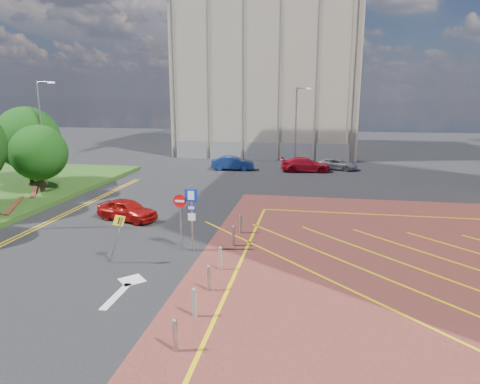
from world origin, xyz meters
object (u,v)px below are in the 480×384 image
(tree_d, at_px, (27,138))
(car_red_back, at_px, (305,165))
(warning_sign, at_px, (117,233))
(tree_c, at_px, (39,153))
(lamp_back, at_px, (297,123))
(car_blue_back, at_px, (233,163))
(sign_cluster, at_px, (187,212))
(car_silver_back, at_px, (337,164))
(car_red_left, at_px, (127,210))
(lamp_left_far, at_px, (42,130))

(tree_d, xyz_separation_m, car_red_back, (21.71, 10.49, -3.19))
(warning_sign, bearing_deg, car_red_back, 73.04)
(tree_c, distance_m, lamp_back, 25.19)
(tree_d, xyz_separation_m, car_blue_back, (14.68, 10.20, -3.19))
(warning_sign, xyz_separation_m, car_red_back, (7.49, 24.56, -0.75))
(sign_cluster, distance_m, car_red_back, 23.07)
(car_silver_back, bearing_deg, car_red_left, 165.89)
(lamp_back, distance_m, car_red_back, 5.93)
(tree_d, distance_m, lamp_left_far, 2.44)
(tree_c, relative_size, car_silver_back, 1.26)
(tree_d, bearing_deg, car_blue_back, 34.80)
(car_blue_back, bearing_deg, lamp_back, -56.00)
(sign_cluster, relative_size, car_red_left, 0.85)
(lamp_left_far, bearing_deg, car_red_left, -34.79)
(tree_d, height_order, lamp_left_far, lamp_left_far)
(tree_c, height_order, car_blue_back, tree_c)
(car_blue_back, xyz_separation_m, car_silver_back, (10.15, 2.07, -0.14))
(tree_c, height_order, car_silver_back, tree_c)
(car_red_left, distance_m, car_silver_back, 23.89)
(car_red_left, relative_size, car_red_back, 0.80)
(tree_d, bearing_deg, tree_c, -45.00)
(car_red_back, bearing_deg, tree_c, 118.96)
(car_red_left, distance_m, car_red_back, 20.76)
(lamp_left_far, xyz_separation_m, sign_cluster, (14.72, -11.02, -2.71))
(lamp_back, relative_size, car_red_left, 2.13)
(sign_cluster, bearing_deg, lamp_left_far, 143.18)
(tree_d, height_order, lamp_back, lamp_back)
(car_blue_back, relative_size, car_red_back, 0.88)
(tree_c, bearing_deg, car_silver_back, 34.99)
(lamp_back, distance_m, car_red_left, 24.66)
(lamp_left_far, relative_size, warning_sign, 3.58)
(lamp_left_far, distance_m, lamp_back, 24.46)
(car_blue_back, bearing_deg, tree_c, 133.38)
(tree_d, bearing_deg, car_red_back, 25.78)
(lamp_left_far, height_order, lamp_back, lamp_left_far)
(lamp_left_far, bearing_deg, warning_sign, -47.11)
(sign_cluster, height_order, car_red_left, sign_cluster)
(lamp_back, height_order, car_red_left, lamp_back)
(lamp_back, bearing_deg, lamp_left_far, -139.14)
(warning_sign, bearing_deg, lamp_left_far, 132.89)
(lamp_left_far, xyz_separation_m, car_silver_back, (22.75, 13.27, -4.12))
(car_red_left, height_order, car_silver_back, car_red_left)
(tree_c, bearing_deg, warning_sign, -44.61)
(lamp_left_far, height_order, car_red_back, lamp_left_far)
(lamp_back, xyz_separation_m, car_red_back, (1.13, -4.51, -3.68))
(sign_cluster, bearing_deg, lamp_back, 82.03)
(tree_c, distance_m, sign_cluster, 16.53)
(warning_sign, relative_size, car_blue_back, 0.54)
(lamp_back, bearing_deg, car_red_left, -111.22)
(sign_cluster, bearing_deg, car_red_left, 139.58)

